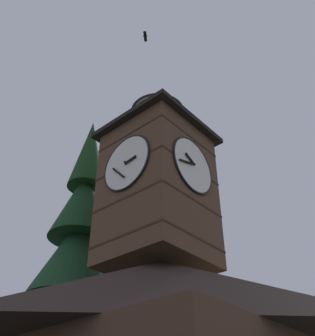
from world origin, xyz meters
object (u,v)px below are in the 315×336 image
at_px(moon, 25,305).
at_px(flying_bird_high, 145,36).
at_px(pine_tree_aside, 200,334).
at_px(clock_tower, 158,180).
at_px(pine_tree_behind, 70,314).

bearing_deg(moon, flying_bird_high, 64.23).
bearing_deg(moon, pine_tree_aside, 74.82).
height_order(clock_tower, pine_tree_behind, pine_tree_behind).
height_order(clock_tower, flying_bird_high, flying_bird_high).
bearing_deg(flying_bird_high, pine_tree_behind, -107.11).
bearing_deg(clock_tower, pine_tree_behind, -91.11).
height_order(clock_tower, moon, moon).
distance_m(pine_tree_aside, moon, 38.69).
bearing_deg(pine_tree_behind, clock_tower, 88.89).
bearing_deg(pine_tree_aside, moon, -105.18).
relative_size(moon, flying_bird_high, 2.79).
height_order(moon, flying_bird_high, flying_bird_high).
relative_size(clock_tower, moon, 5.81).
relative_size(pine_tree_behind, moon, 11.07).
distance_m(clock_tower, flying_bird_high, 8.65).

